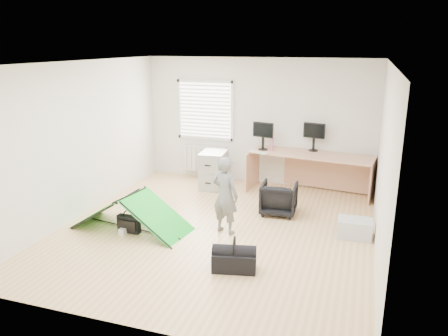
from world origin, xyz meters
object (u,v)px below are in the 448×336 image
(filing_cabinet, at_px, (214,170))
(monitor_right, at_px, (314,141))
(office_chair, at_px, (279,198))
(person, at_px, (225,195))
(storage_crate, at_px, (354,228))
(monitor_left, at_px, (263,140))
(desk, at_px, (310,174))
(thermos, at_px, (272,144))
(duffel_bag, at_px, (234,261))
(kite, at_px, (131,212))
(laptop_bag, at_px, (129,224))

(filing_cabinet, height_order, monitor_right, monitor_right)
(monitor_right, distance_m, office_chair, 1.78)
(monitor_right, bearing_deg, person, -101.25)
(filing_cabinet, bearing_deg, storage_crate, -33.90)
(monitor_left, bearing_deg, filing_cabinet, -151.91)
(monitor_right, distance_m, person, 2.87)
(monitor_left, relative_size, person, 0.35)
(desk, relative_size, monitor_right, 5.49)
(monitor_left, bearing_deg, person, -79.16)
(person, bearing_deg, thermos, -78.74)
(storage_crate, height_order, duffel_bag, storage_crate)
(monitor_right, bearing_deg, filing_cabinet, -154.66)
(office_chair, distance_m, storage_crate, 1.48)
(kite, bearing_deg, office_chair, 42.26)
(office_chair, distance_m, person, 1.31)
(monitor_left, xyz_separation_m, kite, (-1.57, -2.76, -0.75))
(filing_cabinet, relative_size, kite, 0.41)
(monitor_right, bearing_deg, storage_crate, -55.69)
(thermos, bearing_deg, duffel_bag, -85.62)
(filing_cabinet, relative_size, duffel_bag, 1.32)
(monitor_left, bearing_deg, thermos, 15.16)
(monitor_left, xyz_separation_m, laptop_bag, (-1.54, -2.89, -0.91))
(monitor_left, height_order, thermos, monitor_left)
(desk, bearing_deg, storage_crate, -55.74)
(filing_cabinet, xyz_separation_m, duffel_bag, (1.45, -3.26, -0.26))
(thermos, bearing_deg, kite, -122.28)
(desk, xyz_separation_m, person, (-1.05, -2.37, 0.22))
(filing_cabinet, bearing_deg, desk, 2.64)
(monitor_left, xyz_separation_m, person, (-0.05, -2.40, -0.41))
(kite, bearing_deg, monitor_left, 69.41)
(desk, distance_m, kite, 3.75)
(storage_crate, bearing_deg, laptop_bag, -164.69)
(thermos, bearing_deg, office_chair, -71.84)
(person, relative_size, duffel_bag, 2.16)
(filing_cabinet, height_order, duffel_bag, filing_cabinet)
(person, xyz_separation_m, kite, (-1.52, -0.36, -0.34))
(storage_crate, bearing_deg, kite, -166.85)
(filing_cabinet, height_order, laptop_bag, filing_cabinet)
(monitor_left, bearing_deg, storage_crate, -32.60)
(monitor_left, distance_m, storage_crate, 2.90)
(monitor_left, relative_size, laptop_bag, 1.16)
(storage_crate, xyz_separation_m, duffel_bag, (-1.51, -1.61, -0.02))
(filing_cabinet, bearing_deg, office_chair, -37.48)
(storage_crate, height_order, laptop_bag, storage_crate)
(person, bearing_deg, duffel_bag, 130.38)
(storage_crate, bearing_deg, person, -167.06)
(duffel_bag, bearing_deg, thermos, 82.42)
(kite, height_order, laptop_bag, kite)
(monitor_right, bearing_deg, laptop_bag, -118.53)
(desk, relative_size, thermos, 9.11)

